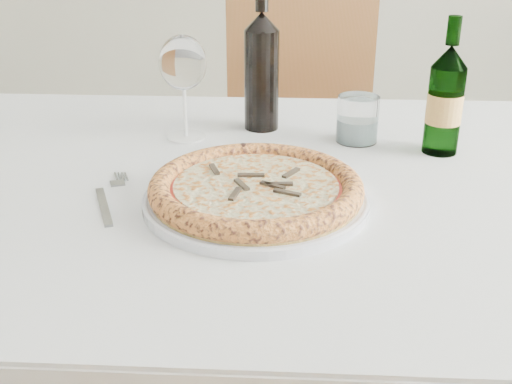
# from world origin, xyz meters

# --- Properties ---
(dining_table) EXTENTS (1.61, 0.97, 0.76)m
(dining_table) POSITION_xyz_m (0.06, 0.23, 0.68)
(dining_table) COLOR brown
(dining_table) RESTS_ON floor
(chair_far) EXTENTS (0.47, 0.47, 0.93)m
(chair_far) POSITION_xyz_m (0.14, 0.96, 0.53)
(chair_far) COLOR brown
(chair_far) RESTS_ON floor
(plate) EXTENTS (0.33, 0.33, 0.02)m
(plate) POSITION_xyz_m (0.06, 0.13, 0.76)
(plate) COLOR white
(plate) RESTS_ON dining_table
(pizza) EXTENTS (0.31, 0.31, 0.03)m
(pizza) POSITION_xyz_m (0.06, 0.13, 0.78)
(pizza) COLOR #E3AF51
(pizza) RESTS_ON plate
(fork) EXTENTS (0.06, 0.18, 0.00)m
(fork) POSITION_xyz_m (-0.16, 0.14, 0.76)
(fork) COLOR gray
(fork) RESTS_ON dining_table
(wine_glass) EXTENTS (0.09, 0.09, 0.19)m
(wine_glass) POSITION_xyz_m (-0.08, 0.42, 0.89)
(wine_glass) COLOR white
(wine_glass) RESTS_ON dining_table
(tumbler) EXTENTS (0.08, 0.08, 0.09)m
(tumbler) POSITION_xyz_m (0.24, 0.41, 0.79)
(tumbler) COLOR white
(tumbler) RESTS_ON dining_table
(beer_bottle) EXTENTS (0.06, 0.06, 0.24)m
(beer_bottle) POSITION_xyz_m (0.38, 0.36, 0.85)
(beer_bottle) COLOR #2A5825
(beer_bottle) RESTS_ON dining_table
(wine_bottle) EXTENTS (0.07, 0.07, 0.27)m
(wine_bottle) POSITION_xyz_m (0.06, 0.48, 0.87)
(wine_bottle) COLOR black
(wine_bottle) RESTS_ON dining_table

